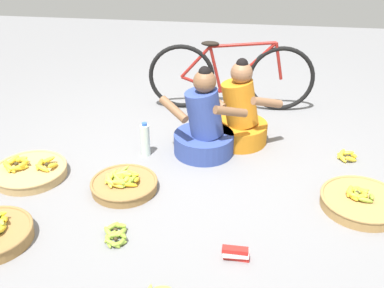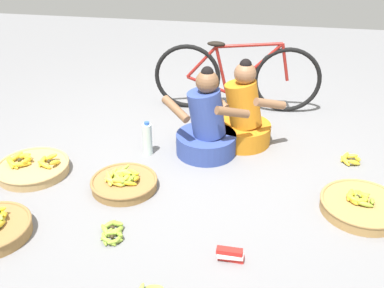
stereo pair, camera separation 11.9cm
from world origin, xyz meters
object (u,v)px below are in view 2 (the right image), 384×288
object	(u,v)px
bicycle_leaning	(236,77)
banana_basket_near_bicycle	(362,205)
vendor_woman_front	(206,127)
banana_basket_back_left	(124,182)
banana_basket_front_left	(33,167)
packet_carton_stack	(230,255)
loose_bananas_back_center	(350,159)
loose_bananas_front_center	(112,233)
vendor_woman_behind	(242,117)
water_bottle	(148,139)

from	to	relation	value
bicycle_leaning	banana_basket_near_bicycle	bearing A→B (deg)	-56.74
vendor_woman_front	banana_basket_back_left	distance (m)	0.87
banana_basket_front_left	bicycle_leaning	bearing A→B (deg)	46.14
bicycle_leaning	packet_carton_stack	xyz separation A→B (m)	(0.19, -2.27, -0.31)
banana_basket_front_left	loose_bananas_back_center	distance (m)	2.63
banana_basket_front_left	banana_basket_near_bicycle	distance (m)	2.54
banana_basket_back_left	loose_bananas_front_center	xyz separation A→B (m)	(0.10, -0.55, -0.03)
banana_basket_front_left	loose_bananas_back_center	xyz separation A→B (m)	(2.55, 0.63, -0.02)
loose_bananas_back_center	loose_bananas_front_center	bearing A→B (deg)	-142.83
vendor_woman_behind	banana_basket_front_left	distance (m)	1.83
water_bottle	packet_carton_stack	size ratio (longest dim) A/B	1.78
banana_basket_near_bicycle	vendor_woman_front	bearing A→B (deg)	152.49
vendor_woman_front	water_bottle	xyz separation A→B (m)	(-0.49, -0.11, -0.11)
loose_bananas_front_center	banana_basket_front_left	bearing A→B (deg)	144.94
vendor_woman_front	loose_bananas_back_center	world-z (taller)	vendor_woman_front
vendor_woman_front	banana_basket_near_bicycle	distance (m)	1.38
banana_basket_back_left	banana_basket_front_left	world-z (taller)	banana_basket_back_left
bicycle_leaning	loose_bananas_back_center	world-z (taller)	bicycle_leaning
loose_bananas_front_center	water_bottle	size ratio (longest dim) A/B	0.84
vendor_woman_front	banana_basket_near_bicycle	size ratio (longest dim) A/B	1.34
banana_basket_near_bicycle	packet_carton_stack	distance (m)	1.09
banana_basket_back_left	banana_basket_near_bicycle	distance (m)	1.75
water_bottle	banana_basket_back_left	bearing A→B (deg)	-94.36
bicycle_leaning	packet_carton_stack	distance (m)	2.30
vendor_woman_front	loose_bananas_front_center	world-z (taller)	vendor_woman_front
banana_basket_front_left	water_bottle	world-z (taller)	water_bottle
banana_basket_back_left	loose_bananas_back_center	xyz separation A→B (m)	(1.76, 0.71, -0.02)
bicycle_leaning	banana_basket_front_left	size ratio (longest dim) A/B	2.93
bicycle_leaning	loose_bananas_back_center	bearing A→B (deg)	-40.76
vendor_woman_front	vendor_woman_behind	bearing A→B (deg)	41.56
vendor_woman_front	vendor_woman_behind	world-z (taller)	vendor_woman_front
water_bottle	vendor_woman_front	bearing A→B (deg)	12.62
bicycle_leaning	loose_bananas_front_center	bearing A→B (deg)	-105.34
vendor_woman_behind	bicycle_leaning	distance (m)	0.74
vendor_woman_front	banana_basket_front_left	distance (m)	1.46
banana_basket_back_left	banana_basket_near_bicycle	world-z (taller)	banana_basket_back_left
loose_bananas_back_center	vendor_woman_front	bearing A→B (deg)	-177.36
banana_basket_near_bicycle	packet_carton_stack	world-z (taller)	banana_basket_near_bicycle
banana_basket_near_bicycle	water_bottle	bearing A→B (deg)	162.98
loose_bananas_front_center	banana_basket_back_left	bearing A→B (deg)	100.06
vendor_woman_front	bicycle_leaning	world-z (taller)	vendor_woman_front
loose_bananas_front_center	bicycle_leaning	bearing A→B (deg)	74.66
vendor_woman_front	banana_basket_back_left	size ratio (longest dim) A/B	1.54
vendor_woman_front	banana_basket_back_left	xyz separation A→B (m)	(-0.53, -0.65, -0.20)
bicycle_leaning	water_bottle	bearing A→B (deg)	-121.07
vendor_woman_front	banana_basket_front_left	bearing A→B (deg)	-156.54
loose_bananas_back_center	packet_carton_stack	bearing A→B (deg)	-122.94
banana_basket_front_left	water_bottle	size ratio (longest dim) A/B	1.89
banana_basket_front_left	banana_basket_near_bicycle	bearing A→B (deg)	-1.26
banana_basket_front_left	banana_basket_back_left	bearing A→B (deg)	-5.60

